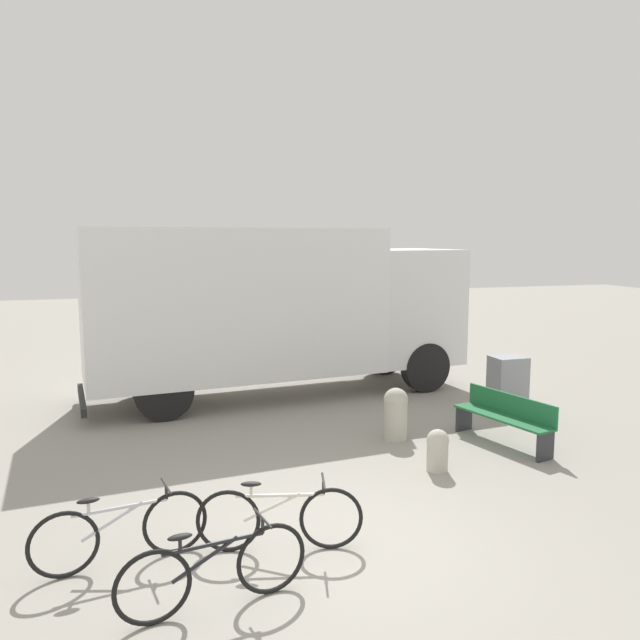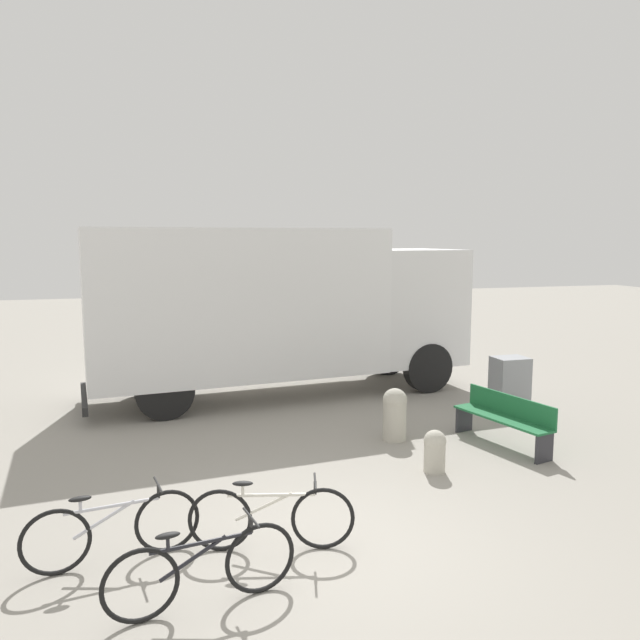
{
  "view_description": "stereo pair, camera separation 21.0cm",
  "coord_description": "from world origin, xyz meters",
  "px_view_note": "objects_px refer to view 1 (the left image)",
  "views": [
    {
      "loc": [
        -2.04,
        -6.01,
        3.31
      ],
      "look_at": [
        1.16,
        4.41,
        1.86
      ],
      "focal_mm": 35.0,
      "sensor_mm": 36.0,
      "label": 1
    },
    {
      "loc": [
        -1.84,
        -6.07,
        3.31
      ],
      "look_at": [
        1.16,
        4.41,
        1.86
      ],
      "focal_mm": 35.0,
      "sensor_mm": 36.0,
      "label": 2
    }
  ],
  "objects_px": {
    "park_bench": "(505,416)",
    "bollard_near_bench": "(438,449)",
    "bicycle_middle": "(214,570)",
    "bicycle_far": "(279,518)",
    "bollard_far_bench": "(396,412)",
    "utility_box": "(508,382)",
    "delivery_truck": "(275,305)",
    "bicycle_near": "(121,531)"
  },
  "relations": [
    {
      "from": "bicycle_middle",
      "to": "bollard_far_bench",
      "type": "xyz_separation_m",
      "value": [
        3.48,
        3.87,
        0.1
      ]
    },
    {
      "from": "bicycle_middle",
      "to": "bollard_near_bench",
      "type": "bearing_deg",
      "value": 25.4
    },
    {
      "from": "bicycle_far",
      "to": "bicycle_near",
      "type": "bearing_deg",
      "value": -172.37
    },
    {
      "from": "bicycle_middle",
      "to": "utility_box",
      "type": "height_order",
      "value": "utility_box"
    },
    {
      "from": "delivery_truck",
      "to": "bollard_near_bench",
      "type": "bearing_deg",
      "value": -81.65
    },
    {
      "from": "park_bench",
      "to": "bollard_far_bench",
      "type": "xyz_separation_m",
      "value": [
        -1.59,
        0.72,
        0.01
      ]
    },
    {
      "from": "park_bench",
      "to": "bollard_near_bench",
      "type": "relative_size",
      "value": 3.05
    },
    {
      "from": "park_bench",
      "to": "bollard_far_bench",
      "type": "height_order",
      "value": "bollard_far_bench"
    },
    {
      "from": "bicycle_near",
      "to": "bollard_far_bench",
      "type": "bearing_deg",
      "value": 24.48
    },
    {
      "from": "bollard_near_bench",
      "to": "bicycle_middle",
      "type": "bearing_deg",
      "value": -145.35
    },
    {
      "from": "bollard_far_bench",
      "to": "delivery_truck",
      "type": "bearing_deg",
      "value": 109.57
    },
    {
      "from": "bicycle_middle",
      "to": "bollard_near_bench",
      "type": "xyz_separation_m",
      "value": [
        3.48,
        2.41,
        -0.04
      ]
    },
    {
      "from": "park_bench",
      "to": "bollard_far_bench",
      "type": "bearing_deg",
      "value": 52.11
    },
    {
      "from": "bicycle_near",
      "to": "utility_box",
      "type": "relative_size",
      "value": 1.74
    },
    {
      "from": "park_bench",
      "to": "bicycle_middle",
      "type": "height_order",
      "value": "park_bench"
    },
    {
      "from": "park_bench",
      "to": "utility_box",
      "type": "xyz_separation_m",
      "value": [
        1.29,
        1.87,
        0.05
      ]
    },
    {
      "from": "bollard_far_bench",
      "to": "bicycle_near",
      "type": "bearing_deg",
      "value": -146.4
    },
    {
      "from": "bicycle_near",
      "to": "utility_box",
      "type": "height_order",
      "value": "utility_box"
    },
    {
      "from": "park_bench",
      "to": "bicycle_near",
      "type": "xyz_separation_m",
      "value": [
        -5.88,
        -2.12,
        -0.1
      ]
    },
    {
      "from": "bicycle_far",
      "to": "bollard_near_bench",
      "type": "distance_m",
      "value": 3.1
    },
    {
      "from": "bollard_near_bench",
      "to": "utility_box",
      "type": "relative_size",
      "value": 0.6
    },
    {
      "from": "park_bench",
      "to": "bicycle_far",
      "type": "height_order",
      "value": "park_bench"
    },
    {
      "from": "bicycle_near",
      "to": "bicycle_far",
      "type": "xyz_separation_m",
      "value": [
        1.61,
        -0.17,
        0.0
      ]
    },
    {
      "from": "bicycle_middle",
      "to": "bicycle_far",
      "type": "distance_m",
      "value": 1.17
    },
    {
      "from": "park_bench",
      "to": "bollard_far_bench",
      "type": "distance_m",
      "value": 1.75
    },
    {
      "from": "bicycle_middle",
      "to": "utility_box",
      "type": "bearing_deg",
      "value": 29.02
    },
    {
      "from": "bicycle_middle",
      "to": "utility_box",
      "type": "relative_size",
      "value": 1.74
    },
    {
      "from": "bicycle_middle",
      "to": "park_bench",
      "type": "bearing_deg",
      "value": 22.58
    },
    {
      "from": "delivery_truck",
      "to": "bollard_far_bench",
      "type": "height_order",
      "value": "delivery_truck"
    },
    {
      "from": "bollard_near_bench",
      "to": "utility_box",
      "type": "distance_m",
      "value": 3.9
    },
    {
      "from": "bicycle_near",
      "to": "bollard_near_bench",
      "type": "bearing_deg",
      "value": 8.73
    },
    {
      "from": "bicycle_far",
      "to": "utility_box",
      "type": "height_order",
      "value": "utility_box"
    },
    {
      "from": "bicycle_near",
      "to": "bollard_far_bench",
      "type": "distance_m",
      "value": 5.14
    },
    {
      "from": "bollard_near_bench",
      "to": "bollard_far_bench",
      "type": "height_order",
      "value": "bollard_far_bench"
    },
    {
      "from": "bicycle_far",
      "to": "delivery_truck",
      "type": "bearing_deg",
      "value": 91.08
    },
    {
      "from": "park_bench",
      "to": "bicycle_far",
      "type": "bearing_deg",
      "value": 104.78
    },
    {
      "from": "bicycle_far",
      "to": "bollard_near_bench",
      "type": "height_order",
      "value": "bicycle_far"
    },
    {
      "from": "bicycle_far",
      "to": "bollard_far_bench",
      "type": "height_order",
      "value": "bollard_far_bench"
    },
    {
      "from": "park_bench",
      "to": "bicycle_near",
      "type": "height_order",
      "value": "park_bench"
    },
    {
      "from": "delivery_truck",
      "to": "bollard_near_bench",
      "type": "height_order",
      "value": "delivery_truck"
    },
    {
      "from": "bollard_near_bench",
      "to": "bollard_far_bench",
      "type": "relative_size",
      "value": 0.7
    },
    {
      "from": "park_bench",
      "to": "bollard_near_bench",
      "type": "distance_m",
      "value": 1.77
    }
  ]
}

